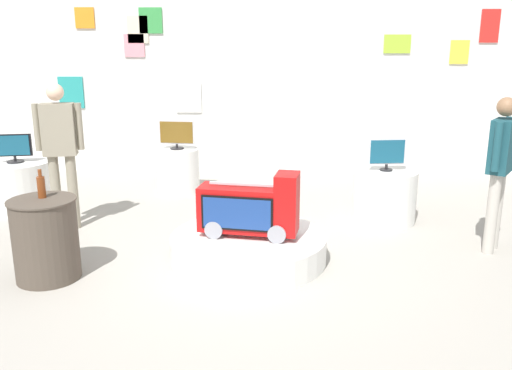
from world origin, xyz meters
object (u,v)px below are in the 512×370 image
Objects in this scene: shopper_browsing_near_truck at (500,163)px; shopper_browsing_rear at (60,145)px; tv_on_right_rear at (14,147)px; tv_on_center_rear at (387,153)px; novelty_firetruck_tv at (250,210)px; display_pedestal_center_rear at (384,196)px; display_pedestal_right_rear at (18,186)px; bottle_on_side_table at (41,186)px; display_pedestal_left_rear at (178,170)px; main_display_pedestal at (249,247)px; tv_on_left_rear at (176,134)px; side_table_round at (46,239)px.

shopper_browsing_rear is (-4.97, 0.63, 0.05)m from shopper_browsing_near_truck.
tv_on_center_rear is at bearing -4.33° from tv_on_right_rear.
shopper_browsing_near_truck is at bearing -45.62° from tv_on_center_rear.
novelty_firetruck_tv is 2.71m from shopper_browsing_near_truck.
shopper_browsing_rear is at bearing 157.24° from novelty_firetruck_tv.
display_pedestal_center_rear is 0.90× the size of display_pedestal_right_rear.
display_pedestal_left_rear is at bearing 76.41° from bottle_on_side_table.
shopper_browsing_near_truck is (2.68, 0.33, 0.85)m from main_display_pedestal.
tv_on_left_rear is 3.33m from side_table_round.
main_display_pedestal is 5.93× the size of bottle_on_side_table.
display_pedestal_left_rear is 2.33m from tv_on_right_rear.
display_pedestal_center_rear is at bearing 38.18° from main_display_pedestal.
tv_on_right_rear reaches higher than display_pedestal_right_rear.
display_pedestal_center_rear is at bearing 25.86° from bottle_on_side_table.
tv_on_center_rear reaches higher than main_display_pedestal.
display_pedestal_left_rear is 2.19m from shopper_browsing_rear.
display_pedestal_right_rear is at bearing 80.40° from tv_on_right_rear.
novelty_firetruck_tv is 0.63× the size of shopper_browsing_near_truck.
bottle_on_side_table is (-3.65, -1.77, 0.01)m from tv_on_center_rear.
novelty_firetruck_tv reaches higher than display_pedestal_right_rear.
display_pedestal_center_rear is 4.94m from display_pedestal_right_rear.
shopper_browsing_rear is (-1.10, -1.75, 0.71)m from display_pedestal_left_rear.
display_pedestal_left_rear is 0.75× the size of display_pedestal_right_rear.
shopper_browsing_rear is (-2.29, 0.96, 0.91)m from main_display_pedestal.
bottle_on_side_table is (-0.76, -3.15, 0.58)m from display_pedestal_left_rear.
tv_on_center_rear is 0.28× the size of shopper_browsing_near_truck.
display_pedestal_left_rear and display_pedestal_center_rear have the same top height.
shopper_browsing_near_truck reaches higher than side_table_round.
shopper_browsing_rear is at bearing 103.74° from side_table_round.
bottle_on_side_table reaches higher than tv_on_right_rear.
bottle_on_side_table is at bearing -154.14° from display_pedestal_center_rear.
tv_on_left_rear is at bearing 113.77° from main_display_pedestal.
display_pedestal_left_rear is at bearing 154.49° from tv_on_center_rear.
tv_on_right_rear is 6.06m from shopper_browsing_near_truck.
side_table_round is at bearing -59.63° from tv_on_right_rear.
shopper_browsing_rear is at bearing -174.62° from display_pedestal_center_rear.
tv_on_right_rear is 2.49m from bottle_on_side_table.
shopper_browsing_rear is (0.93, -0.75, 0.71)m from display_pedestal_right_rear.
shopper_browsing_near_truck is at bearing -45.76° from display_pedestal_center_rear.
display_pedestal_center_rear is at bearing -25.37° from tv_on_left_rear.
tv_on_center_rear is 1.71× the size of bottle_on_side_table.
shopper_browsing_near_truck reaches higher than tv_on_right_rear.
novelty_firetruck_tv is 3.00m from tv_on_left_rear.
display_pedestal_right_rear is at bearing 175.62° from tv_on_center_rear.
display_pedestal_right_rear is (-2.03, -1.00, 0.00)m from display_pedestal_left_rear.
tv_on_center_rear is at bearing -25.51° from display_pedestal_left_rear.
side_table_round is at bearing -153.27° from display_pedestal_center_rear.
tv_on_left_rear is 4.54m from shopper_browsing_near_truck.
shopper_browsing_rear is at bearing -38.76° from display_pedestal_right_rear.
shopper_browsing_rear is at bearing -122.23° from tv_on_left_rear.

